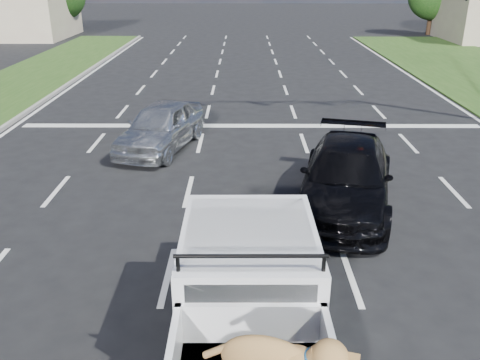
# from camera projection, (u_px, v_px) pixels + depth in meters

# --- Properties ---
(ground) EXTENTS (160.00, 160.00, 0.00)m
(ground) POSITION_uv_depth(u_px,v_px,m) (259.00, 277.00, 9.70)
(ground) COLOR black
(ground) RESTS_ON ground
(road_markings) EXTENTS (17.75, 60.00, 0.01)m
(road_markings) POSITION_uv_depth(u_px,v_px,m) (253.00, 158.00, 15.75)
(road_markings) COLOR silver
(road_markings) RESTS_ON ground
(building_left) EXTENTS (10.00, 8.00, 4.40)m
(building_left) POSITION_uv_depth(u_px,v_px,m) (6.00, 10.00, 42.14)
(building_left) COLOR #BCAE8F
(building_left) RESTS_ON ground
(pickup_truck) EXTENTS (2.22, 5.79, 2.16)m
(pickup_truck) POSITION_uv_depth(u_px,v_px,m) (250.00, 331.00, 6.70)
(pickup_truck) COLOR black
(pickup_truck) RESTS_ON ground
(silver_sedan) EXTENTS (2.84, 4.70, 1.50)m
(silver_sedan) POSITION_uv_depth(u_px,v_px,m) (161.00, 126.00, 16.30)
(silver_sedan) COLOR #AFB2B6
(silver_sedan) RESTS_ON ground
(black_coupe) EXTENTS (3.34, 5.60, 1.52)m
(black_coupe) POSITION_uv_depth(u_px,v_px,m) (346.00, 177.00, 12.33)
(black_coupe) COLOR black
(black_coupe) RESTS_ON ground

